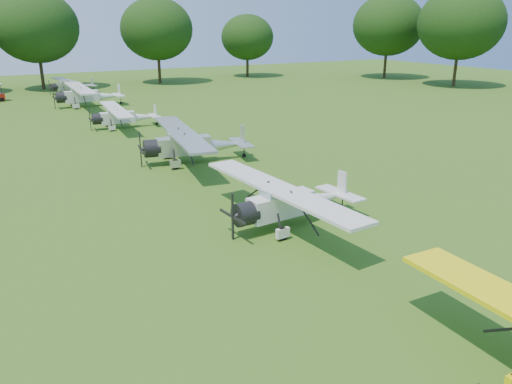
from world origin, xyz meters
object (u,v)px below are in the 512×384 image
aircraft_3 (290,200)px  aircraft_5 (123,115)px  aircraft_6 (87,94)px  aircraft_4 (192,142)px  aircraft_7 (71,85)px

aircraft_3 → aircraft_5: bearing=87.1°
aircraft_3 → aircraft_6: size_ratio=0.89×
aircraft_5 → aircraft_6: size_ratio=0.82×
aircraft_5 → aircraft_6: bearing=95.4°
aircraft_4 → aircraft_5: size_ratio=1.21×
aircraft_5 → aircraft_6: aircraft_6 is taller
aircraft_4 → aircraft_6: bearing=101.5°
aircraft_4 → aircraft_7: bearing=100.0°
aircraft_3 → aircraft_7: size_ratio=1.10×
aircraft_4 → aircraft_7: (-0.63, 39.17, -0.24)m
aircraft_4 → aircraft_5: (-0.89, 13.38, -0.23)m
aircraft_4 → aircraft_7: 39.18m
aircraft_4 → aircraft_7: aircraft_4 is taller
aircraft_6 → aircraft_4: bearing=-86.1°
aircraft_6 → aircraft_7: (0.51, 12.33, -0.26)m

